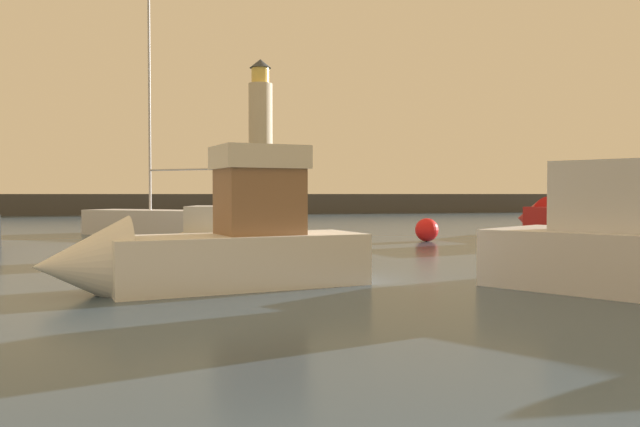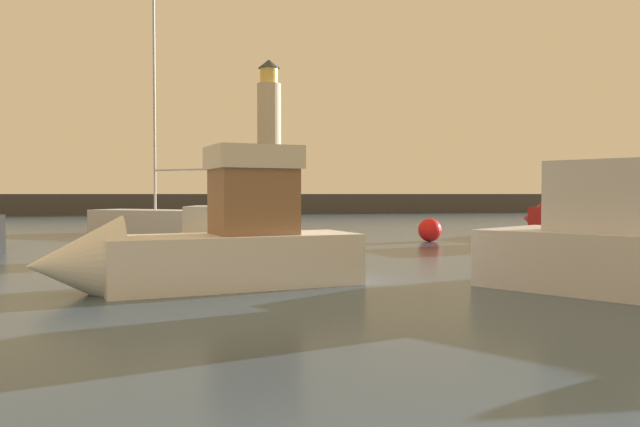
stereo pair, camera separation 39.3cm
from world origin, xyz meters
TOP-DOWN VIEW (x-y plane):
  - ground_plane at (0.00, 31.23)m, footprint 220.00×220.00m
  - breakwater at (0.00, 62.46)m, footprint 73.83×6.62m
  - lighthouse at (5.93, 62.46)m, footprint 2.39×2.39m
  - motorboat_3 at (-1.26, 19.43)m, footprint 2.81×6.12m
  - motorboat_4 at (-2.07, 11.91)m, footprint 6.87×3.21m
  - motorboat_5 at (15.04, 23.26)m, footprint 3.99×9.27m
  - sailboat_moored at (-3.09, 29.49)m, footprint 7.77×6.61m
  - mooring_buoy at (7.43, 22.99)m, footprint 0.95×0.95m

SIDE VIEW (x-z plane):
  - ground_plane at x=0.00m, z-range 0.00..0.00m
  - mooring_buoy at x=7.43m, z-range 0.00..0.95m
  - motorboat_3 at x=-1.26m, z-range -0.40..1.49m
  - sailboat_moored at x=-3.09m, z-range -5.20..6.47m
  - motorboat_4 at x=-2.07m, z-range -0.77..2.52m
  - motorboat_5 at x=15.04m, z-range -0.63..2.43m
  - breakwater at x=0.00m, z-range 0.00..1.93m
  - lighthouse at x=5.93m, z-range 1.58..15.08m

